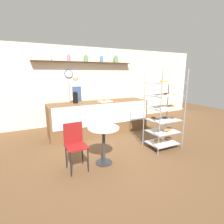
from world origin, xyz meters
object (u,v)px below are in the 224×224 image
Objects in this scene: pastry_rack at (164,115)px; cafe_chair at (75,141)px; cafe_table at (104,137)px; person_worker at (76,100)px; coffee_carafe at (75,98)px; donut_tray_counter at (106,101)px.

cafe_chair is at bearing -179.97° from pastry_rack.
pastry_rack is 2.13× the size of cafe_chair.
cafe_table is 0.57m from cafe_chair.
pastry_rack is at bearing -58.70° from person_worker.
pastry_rack is 5.63× the size of coffee_carafe.
cafe_chair is 2.64× the size of coffee_carafe.
person_worker is at bearing 73.01° from coffee_carafe.
donut_tray_counter is at bearing 48.85° from cafe_chair.
pastry_rack is 4.74× the size of donut_tray_counter.
pastry_rack is 1.63m from cafe_table.
person_worker reaches higher than donut_tray_counter.
coffee_carafe is (-0.03, 1.93, 0.55)m from cafe_table.
coffee_carafe is at bearing -106.99° from person_worker.
pastry_rack reaches higher than cafe_table.
cafe_chair is (-0.70, -2.42, -0.42)m from person_worker.
donut_tray_counter is (0.89, -0.13, -0.14)m from coffee_carafe.
cafe_chair is at bearing -129.45° from donut_tray_counter.
coffee_carafe is at bearing 90.76° from cafe_table.
cafe_chair is 2.02m from coffee_carafe.
donut_tray_counter is (0.72, -0.68, 0.01)m from person_worker.
coffee_carafe reaches higher than cafe_chair.
cafe_table is 2.04m from donut_tray_counter.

